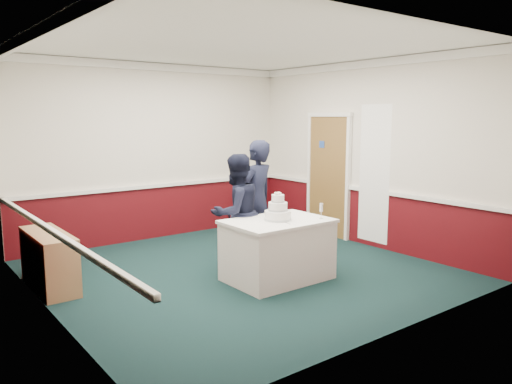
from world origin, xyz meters
TOP-DOWN VIEW (x-y plane):
  - ground at (0.00, 0.00)m, footprint 5.00×5.00m
  - room_shell at (0.08, 0.61)m, footprint 5.00×5.00m
  - sideboard at (-2.28, 0.90)m, footprint 0.41×1.20m
  - cake_table at (0.17, -0.55)m, footprint 1.32×0.92m
  - wedding_cake at (0.17, -0.55)m, footprint 0.35×0.35m
  - cake_knife at (0.14, -0.75)m, footprint 0.07×0.22m
  - champagne_flute at (0.67, -0.83)m, footprint 0.05×0.05m
  - person_man at (-0.03, 0.09)m, footprint 0.82×0.65m
  - person_woman at (0.48, 0.30)m, footprint 0.73×0.57m

SIDE VIEW (x-z plane):
  - ground at x=0.00m, z-range 0.00..0.00m
  - sideboard at x=-2.28m, z-range 0.00..0.70m
  - cake_table at x=0.17m, z-range 0.01..0.80m
  - cake_knife at x=0.14m, z-range 0.79..0.79m
  - person_man at x=-0.03m, z-range 0.00..1.61m
  - person_woman at x=0.48m, z-range 0.00..1.78m
  - wedding_cake at x=0.17m, z-range 0.72..1.08m
  - champagne_flute at x=0.67m, z-range 0.83..1.03m
  - room_shell at x=0.08m, z-range 0.47..3.47m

